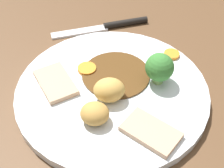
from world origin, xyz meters
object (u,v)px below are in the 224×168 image
dinner_plate (112,92)px  roast_potato_right (95,113)px  meat_slice_main (151,132)px  meat_slice_under (55,80)px  knife (109,26)px  roast_potato_left (109,90)px  carrot_coin_front (88,69)px  broccoli_floret (160,68)px  carrot_coin_back (172,54)px

dinner_plate → roast_potato_right: 6.78cm
meat_slice_main → meat_slice_under: same height
meat_slice_under → knife: size_ratio=0.40×
meat_slice_main → knife: size_ratio=0.40×
roast_potato_left → meat_slice_under: bearing=55.4°
dinner_plate → carrot_coin_front: carrot_coin_front is taller
broccoli_floret → knife: (17.18, 3.85, -3.74)cm
dinner_plate → broccoli_floret: (-0.00, -7.15, 3.49)cm
roast_potato_right → carrot_coin_back: 18.35cm
dinner_plate → knife: 17.49cm
carrot_coin_front → broccoli_floret: broccoli_floret is taller
meat_slice_main → broccoli_floret: (9.15, -4.02, 2.39)cm
meat_slice_under → carrot_coin_back: 19.51cm
carrot_coin_front → carrot_coin_back: size_ratio=1.13×
dinner_plate → roast_potato_left: bearing=155.4°
carrot_coin_front → carrot_coin_back: same height
roast_potato_right → broccoli_floret: 12.06cm
carrot_coin_back → meat_slice_main: bearing=150.5°
knife → carrot_coin_back: bearing=121.4°
roast_potato_left → carrot_coin_front: 7.09cm
meat_slice_main → carrot_coin_front: size_ratio=2.54×
meat_slice_under → roast_potato_left: roast_potato_left is taller
meat_slice_under → carrot_coin_front: size_ratio=2.55×
roast_potato_left → knife: roast_potato_left is taller
meat_slice_under → carrot_coin_front: 5.63cm
meat_slice_under → broccoli_floret: (-3.25, -15.24, 2.39)cm
dinner_plate → carrot_coin_back: 12.54cm
dinner_plate → broccoli_floret: broccoli_floret is taller
broccoli_floret → dinner_plate: bearing=90.0°
meat_slice_under → broccoli_floret: broccoli_floret is taller
roast_potato_right → broccoli_floret: size_ratio=0.78×
roast_potato_left → carrot_coin_back: 14.13cm
dinner_plate → roast_potato_right: bearing=146.3°
roast_potato_right → carrot_coin_back: size_ratio=1.53×
meat_slice_main → roast_potato_right: size_ratio=1.88×
roast_potato_right → carrot_coin_back: bearing=-54.4°
meat_slice_main → roast_potato_right: bearing=60.4°
roast_potato_left → carrot_coin_back: size_ratio=1.74×
roast_potato_right → knife: roast_potato_right is taller
roast_potato_left → roast_potato_right: (-3.57, 2.76, -0.28)cm
dinner_plate → roast_potato_right: (-5.35, 3.57, 2.14)cm
meat_slice_under → knife: bearing=-39.3°
dinner_plate → meat_slice_main: meat_slice_main is taller
dinner_plate → roast_potato_left: roast_potato_left is taller
meat_slice_under → carrot_coin_back: bearing=-83.9°
carrot_coin_front → meat_slice_under: bearing=107.1°
meat_slice_main → roast_potato_left: size_ratio=1.65×
roast_potato_left → knife: 19.58cm
meat_slice_main → meat_slice_under: size_ratio=0.99×
carrot_coin_back → knife: (11.87, 8.02, -1.22)cm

